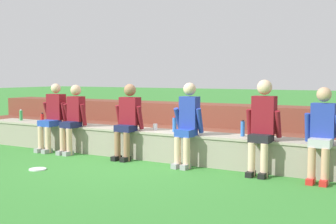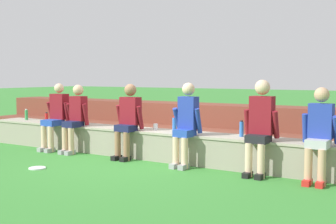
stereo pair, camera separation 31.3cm
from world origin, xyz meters
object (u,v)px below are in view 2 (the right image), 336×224
person_right_of_center (186,122)px  person_far_right (260,124)px  person_center (128,118)px  water_bottle_mid_right (47,117)px  water_bottle_mid_left (242,129)px  person_left_of_center (75,117)px  person_rightmost_edge (319,132)px  water_bottle_center_gap (26,115)px  person_far_left (56,115)px  water_bottle_near_left (174,124)px  plastic_cup_left_end (156,127)px  frisbee (37,168)px

person_right_of_center → person_far_right: (1.27, 0.03, 0.04)m
person_center → person_right_of_center: (1.23, -0.04, 0.00)m
water_bottle_mid_right → water_bottle_mid_left: (4.46, 0.05, 0.03)m
person_far_right → person_left_of_center: bearing=-179.8°
person_far_right → person_rightmost_edge: (0.87, -0.02, -0.06)m
person_center → water_bottle_center_gap: (-3.12, 0.34, -0.11)m
person_rightmost_edge → water_bottle_mid_left: person_rightmost_edge is taller
person_center → water_bottle_mid_left: size_ratio=5.11×
person_left_of_center → person_far_left: bearing=178.0°
person_far_left → person_far_right: size_ratio=0.93×
person_rightmost_edge → water_bottle_near_left: (-2.58, 0.33, -0.07)m
person_left_of_center → water_bottle_center_gap: (-1.84, 0.37, -0.07)m
person_far_right → water_bottle_near_left: bearing=169.6°
person_far_left → person_rightmost_edge: person_far_left is taller
person_far_right → plastic_cup_left_end: 2.14m
person_rightmost_edge → water_bottle_center_gap: 6.51m
water_bottle_center_gap → water_bottle_near_left: bearing=-0.7°
person_far_left → person_far_right: (4.33, -0.01, 0.07)m
person_left_of_center → plastic_cup_left_end: (1.67, 0.33, -0.13)m
person_rightmost_edge → plastic_cup_left_end: person_rightmost_edge is taller
water_bottle_mid_right → water_bottle_near_left: 3.20m
water_bottle_near_left → person_center: bearing=-159.9°
person_center → water_bottle_near_left: 0.86m
water_bottle_center_gap → frisbee: 3.06m
person_far_left → plastic_cup_left_end: person_far_left is taller
person_far_left → plastic_cup_left_end: 2.25m
frisbee → plastic_cup_left_end: bearing=57.5°
person_right_of_center → water_bottle_near_left: person_right_of_center is taller
person_center → water_bottle_center_gap: person_center is taller
person_far_left → water_bottle_mid_left: size_ratio=5.08×
water_bottle_near_left → person_left_of_center: bearing=-171.1°
person_rightmost_edge → water_bottle_near_left: bearing=172.7°
person_center → frisbee: bearing=-116.4°
person_right_of_center → plastic_cup_left_end: (-0.83, 0.34, -0.16)m
person_right_of_center → water_bottle_center_gap: size_ratio=5.73×
plastic_cup_left_end → frisbee: plastic_cup_left_end is taller
water_bottle_center_gap → plastic_cup_left_end: water_bottle_center_gap is taller
person_far_left → water_bottle_mid_left: bearing=4.9°
person_right_of_center → person_far_left: bearing=179.4°
water_bottle_mid_right → frisbee: size_ratio=0.75×
person_left_of_center → plastic_cup_left_end: bearing=11.1°
person_left_of_center → person_far_right: person_far_right is taller
person_center → person_right_of_center: size_ratio=0.98×
person_far_left → water_bottle_mid_left: person_far_left is taller
water_bottle_mid_right → frisbee: water_bottle_mid_right is taller
person_far_left → frisbee: person_far_left is taller
person_rightmost_edge → water_bottle_mid_right: (-5.78, 0.31, -0.11)m
person_right_of_center → water_bottle_center_gap: (-4.35, 0.39, -0.11)m
water_bottle_mid_right → person_rightmost_edge: bearing=-3.1°
plastic_cup_left_end → person_rightmost_edge: bearing=-6.4°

